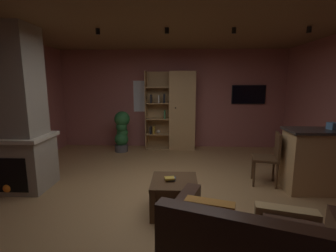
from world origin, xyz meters
TOP-DOWN VIEW (x-y plane):
  - floor at (0.00, 0.00)m, footprint 6.06×6.16m
  - wall_back at (0.00, 3.11)m, footprint 6.18×0.06m
  - ceiling at (0.00, 0.00)m, footprint 6.06×6.16m
  - window_pane_back at (-0.70, 3.07)m, footprint 0.73×0.01m
  - stone_fireplace at (-2.48, 0.21)m, footprint 1.05×0.79m
  - bookshelf_cabinet at (0.18, 2.83)m, footprint 1.31×0.41m
  - kitchen_bar_counter at (2.58, 0.30)m, footprint 1.35×0.57m
  - tissue_box at (2.60, 0.32)m, footprint 0.15×0.15m
  - coffee_table at (0.12, -0.46)m, footprint 0.62×0.64m
  - table_book_0 at (0.09, -0.44)m, footprint 0.11×0.11m
  - table_book_1 at (0.06, -0.48)m, footprint 0.15×0.12m
  - dining_chair at (1.76, 0.54)m, footprint 0.50×0.50m
  - potted_floor_plant at (-1.28, 2.49)m, footprint 0.40×0.40m
  - wall_mounted_tv at (2.04, 3.05)m, footprint 0.89×0.06m
  - track_light_spot_0 at (-2.15, 0.47)m, footprint 0.07×0.07m
  - track_light_spot_1 at (-1.13, 0.48)m, footprint 0.07×0.07m
  - track_light_spot_2 at (-0.02, 0.47)m, footprint 0.07×0.07m
  - track_light_spot_3 at (1.04, 0.50)m, footprint 0.07×0.07m
  - track_light_spot_4 at (2.19, 0.50)m, footprint 0.07×0.07m

SIDE VIEW (x-z plane):
  - floor at x=0.00m, z-range -0.02..0.00m
  - coffee_table at x=0.12m, z-range 0.14..0.60m
  - table_book_0 at x=0.09m, z-range 0.46..0.48m
  - table_book_1 at x=0.06m, z-range 0.48..0.51m
  - kitchen_bar_counter at x=2.58m, z-range 0.00..1.03m
  - dining_chair at x=1.76m, z-range 0.07..0.99m
  - potted_floor_plant at x=-1.28m, z-range 0.03..1.08m
  - bookshelf_cabinet at x=0.18m, z-range -0.01..2.05m
  - tissue_box at x=2.60m, z-range 1.03..1.14m
  - stone_fireplace at x=-2.48m, z-range -0.13..2.51m
  - wall_back at x=0.00m, z-range 0.00..2.64m
  - window_pane_back at x=-0.70m, z-range 0.98..1.82m
  - wall_mounted_tv at x=2.04m, z-range 1.20..1.70m
  - track_light_spot_0 at x=-2.15m, z-range 2.52..2.61m
  - track_light_spot_1 at x=-1.13m, z-range 2.52..2.61m
  - track_light_spot_2 at x=-0.02m, z-range 2.52..2.61m
  - track_light_spot_3 at x=1.04m, z-range 2.52..2.61m
  - track_light_spot_4 at x=2.19m, z-range 2.52..2.61m
  - ceiling at x=0.00m, z-range 2.64..2.66m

